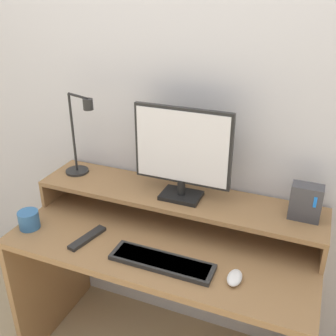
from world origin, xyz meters
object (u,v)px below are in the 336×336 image
object	(u,v)px
monitor	(182,152)
keyboard	(162,262)
desk_lamp	(80,142)
remote_control	(87,238)
mouse	(235,278)
router_dock	(306,202)
mug	(29,220)

from	to	relation	value
monitor	keyboard	size ratio (longest dim) A/B	1.02
desk_lamp	remote_control	xyz separation A→B (m)	(0.20, -0.30, -0.31)
mouse	keyboard	bearing A→B (deg)	-177.46
router_dock	remote_control	world-z (taller)	router_dock
keyboard	remote_control	xyz separation A→B (m)	(-0.36, 0.03, -0.00)
mug	mouse	bearing A→B (deg)	0.45
desk_lamp	mug	xyz separation A→B (m)	(-0.09, -0.32, -0.27)
remote_control	mug	size ratio (longest dim) A/B	2.15
keyboard	mug	world-z (taller)	mug
monitor	mug	size ratio (longest dim) A/B	4.66
keyboard	mug	bearing A→B (deg)	179.52
desk_lamp	mug	size ratio (longest dim) A/B	4.44
remote_control	mouse	bearing A→B (deg)	-1.20
desk_lamp	mug	distance (m)	0.43
monitor	desk_lamp	xyz separation A→B (m)	(-0.53, 0.02, -0.05)
router_dock	monitor	bearing A→B (deg)	-176.78
router_dock	mouse	size ratio (longest dim) A/B	1.59
router_dock	mouse	world-z (taller)	router_dock
desk_lamp	mouse	xyz separation A→B (m)	(0.86, -0.31, -0.30)
desk_lamp	remote_control	distance (m)	0.47
monitor	desk_lamp	world-z (taller)	monitor
desk_lamp	keyboard	bearing A→B (deg)	-29.71
monitor	mouse	xyz separation A→B (m)	(0.32, -0.29, -0.35)
monitor	remote_control	size ratio (longest dim) A/B	2.17
desk_lamp	mouse	world-z (taller)	desk_lamp
mouse	monitor	bearing A→B (deg)	138.39
remote_control	mug	distance (m)	0.29
remote_control	mug	world-z (taller)	mug
monitor	mug	world-z (taller)	monitor
monitor	router_dock	distance (m)	0.54
router_dock	keyboard	distance (m)	0.62
desk_lamp	mug	world-z (taller)	desk_lamp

